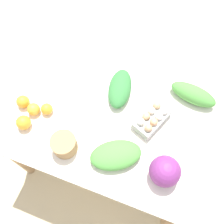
{
  "coord_description": "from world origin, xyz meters",
  "views": [
    {
      "loc": [
        0.22,
        -0.6,
        2.08
      ],
      "look_at": [
        0.0,
        0.0,
        0.77
      ],
      "focal_mm": 40.0,
      "sensor_mm": 36.0,
      "label": 1
    }
  ],
  "objects_px": {
    "paper_bag": "(64,145)",
    "greens_bunch_chard": "(116,155)",
    "egg_carton": "(152,119)",
    "orange_1": "(24,123)",
    "greens_bunch_scallion": "(120,88)",
    "greens_bunch_beet_tops": "(193,94)",
    "cabbage_purple": "(165,171)",
    "orange_0": "(23,102)",
    "orange_2": "(47,109)",
    "orange_3": "(34,109)"
  },
  "relations": [
    {
      "from": "paper_bag",
      "to": "greens_bunch_chard",
      "type": "height_order",
      "value": "paper_bag"
    },
    {
      "from": "egg_carton",
      "to": "greens_bunch_chard",
      "type": "distance_m",
      "value": 0.3
    },
    {
      "from": "orange_1",
      "to": "greens_bunch_chard",
      "type": "bearing_deg",
      "value": 0.65
    },
    {
      "from": "greens_bunch_scallion",
      "to": "orange_1",
      "type": "relative_size",
      "value": 3.28
    },
    {
      "from": "greens_bunch_scallion",
      "to": "orange_1",
      "type": "distance_m",
      "value": 0.59
    },
    {
      "from": "paper_bag",
      "to": "greens_bunch_chard",
      "type": "relative_size",
      "value": 0.5
    },
    {
      "from": "greens_bunch_chard",
      "to": "greens_bunch_beet_tops",
      "type": "bearing_deg",
      "value": 59.07
    },
    {
      "from": "cabbage_purple",
      "to": "orange_1",
      "type": "xyz_separation_m",
      "value": [
        -0.81,
        -0.0,
        -0.04
      ]
    },
    {
      "from": "greens_bunch_scallion",
      "to": "egg_carton",
      "type": "bearing_deg",
      "value": -27.66
    },
    {
      "from": "egg_carton",
      "to": "orange_1",
      "type": "relative_size",
      "value": 2.98
    },
    {
      "from": "egg_carton",
      "to": "orange_0",
      "type": "xyz_separation_m",
      "value": [
        -0.74,
        -0.16,
        -0.0
      ]
    },
    {
      "from": "egg_carton",
      "to": "orange_2",
      "type": "distance_m",
      "value": 0.61
    },
    {
      "from": "cabbage_purple",
      "to": "greens_bunch_beet_tops",
      "type": "relative_size",
      "value": 0.58
    },
    {
      "from": "greens_bunch_scallion",
      "to": "orange_2",
      "type": "bearing_deg",
      "value": -141.98
    },
    {
      "from": "orange_0",
      "to": "orange_1",
      "type": "height_order",
      "value": "orange_1"
    },
    {
      "from": "paper_bag",
      "to": "orange_0",
      "type": "distance_m",
      "value": 0.38
    },
    {
      "from": "greens_bunch_beet_tops",
      "to": "greens_bunch_chard",
      "type": "xyz_separation_m",
      "value": [
        -0.3,
        -0.51,
        -0.01
      ]
    },
    {
      "from": "greens_bunch_chard",
      "to": "orange_3",
      "type": "bearing_deg",
      "value": 170.52
    },
    {
      "from": "greens_bunch_beet_tops",
      "to": "orange_3",
      "type": "height_order",
      "value": "greens_bunch_beet_tops"
    },
    {
      "from": "greens_bunch_scallion",
      "to": "orange_0",
      "type": "bearing_deg",
      "value": -150.71
    },
    {
      "from": "greens_bunch_beet_tops",
      "to": "greens_bunch_chard",
      "type": "relative_size",
      "value": 1.01
    },
    {
      "from": "greens_bunch_scallion",
      "to": "orange_3",
      "type": "distance_m",
      "value": 0.52
    },
    {
      "from": "egg_carton",
      "to": "greens_bunch_beet_tops",
      "type": "relative_size",
      "value": 0.89
    },
    {
      "from": "greens_bunch_beet_tops",
      "to": "greens_bunch_chard",
      "type": "height_order",
      "value": "greens_bunch_beet_tops"
    },
    {
      "from": "cabbage_purple",
      "to": "orange_2",
      "type": "xyz_separation_m",
      "value": [
        -0.73,
        0.12,
        -0.05
      ]
    },
    {
      "from": "cabbage_purple",
      "to": "greens_bunch_beet_tops",
      "type": "height_order",
      "value": "cabbage_purple"
    },
    {
      "from": "egg_carton",
      "to": "orange_3",
      "type": "bearing_deg",
      "value": -52.25
    },
    {
      "from": "greens_bunch_beet_tops",
      "to": "orange_1",
      "type": "xyz_separation_m",
      "value": [
        -0.86,
        -0.51,
        -0.01
      ]
    },
    {
      "from": "greens_bunch_scallion",
      "to": "orange_2",
      "type": "xyz_separation_m",
      "value": [
        -0.35,
        -0.28,
        -0.01
      ]
    },
    {
      "from": "egg_carton",
      "to": "orange_1",
      "type": "height_order",
      "value": "egg_carton"
    },
    {
      "from": "cabbage_purple",
      "to": "orange_1",
      "type": "bearing_deg",
      "value": -179.75
    },
    {
      "from": "orange_2",
      "to": "orange_1",
      "type": "bearing_deg",
      "value": -122.55
    },
    {
      "from": "cabbage_purple",
      "to": "greens_bunch_scallion",
      "type": "xyz_separation_m",
      "value": [
        -0.38,
        0.4,
        -0.04
      ]
    },
    {
      "from": "cabbage_purple",
      "to": "egg_carton",
      "type": "bearing_deg",
      "value": 117.55
    },
    {
      "from": "cabbage_purple",
      "to": "orange_0",
      "type": "xyz_separation_m",
      "value": [
        -0.89,
        0.11,
        -0.04
      ]
    },
    {
      "from": "orange_1",
      "to": "orange_3",
      "type": "bearing_deg",
      "value": 83.93
    },
    {
      "from": "greens_bunch_scallion",
      "to": "orange_2",
      "type": "height_order",
      "value": "greens_bunch_scallion"
    },
    {
      "from": "cabbage_purple",
      "to": "orange_2",
      "type": "relative_size",
      "value": 2.34
    },
    {
      "from": "orange_0",
      "to": "orange_2",
      "type": "distance_m",
      "value": 0.15
    },
    {
      "from": "orange_2",
      "to": "orange_3",
      "type": "height_order",
      "value": "orange_3"
    },
    {
      "from": "greens_bunch_scallion",
      "to": "orange_3",
      "type": "bearing_deg",
      "value": -144.21
    },
    {
      "from": "orange_0",
      "to": "greens_bunch_chard",
      "type": "bearing_deg",
      "value": -10.2
    },
    {
      "from": "cabbage_purple",
      "to": "orange_1",
      "type": "distance_m",
      "value": 0.82
    },
    {
      "from": "paper_bag",
      "to": "greens_bunch_scallion",
      "type": "bearing_deg",
      "value": 70.04
    },
    {
      "from": "egg_carton",
      "to": "greens_bunch_chard",
      "type": "xyz_separation_m",
      "value": [
        -0.12,
        -0.27,
        -0.0
      ]
    },
    {
      "from": "greens_bunch_beet_tops",
      "to": "orange_1",
      "type": "distance_m",
      "value": 1.0
    },
    {
      "from": "egg_carton",
      "to": "orange_1",
      "type": "distance_m",
      "value": 0.73
    },
    {
      "from": "cabbage_purple",
      "to": "orange_0",
      "type": "bearing_deg",
      "value": 172.61
    },
    {
      "from": "egg_carton",
      "to": "orange_0",
      "type": "distance_m",
      "value": 0.76
    },
    {
      "from": "paper_bag",
      "to": "greens_bunch_scallion",
      "type": "height_order",
      "value": "paper_bag"
    }
  ]
}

